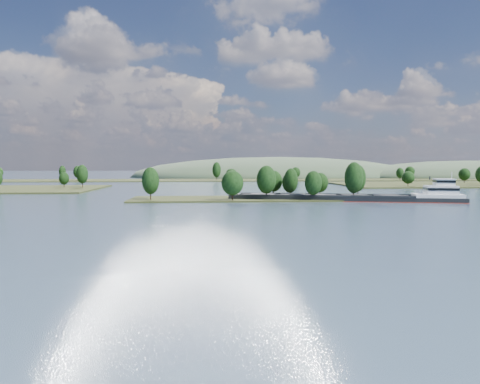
{
  "coord_description": "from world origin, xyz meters",
  "views": [
    {
      "loc": [
        -21.21,
        -6.0,
        14.14
      ],
      "look_at": [
        -10.59,
        130.0,
        6.0
      ],
      "focal_mm": 35.0,
      "sensor_mm": 36.0,
      "label": 1
    }
  ],
  "objects": [
    {
      "name": "ground",
      "position": [
        0.0,
        120.0,
        0.0
      ],
      "size": [
        1800.0,
        1800.0,
        0.0
      ],
      "primitive_type": "plane",
      "color": "#374C5F",
      "rests_on": "ground"
    },
    {
      "name": "tree_island",
      "position": [
        6.2,
        178.45,
        4.35
      ],
      "size": [
        100.0,
        31.08,
        15.61
      ],
      "color": "#2B3115",
      "rests_on": "ground"
    },
    {
      "name": "back_shoreline",
      "position": [
        7.01,
        399.67,
        0.66
      ],
      "size": [
        900.0,
        60.0,
        16.5
      ],
      "color": "#2B3115",
      "rests_on": "ground"
    },
    {
      "name": "hill_east",
      "position": [
        260.0,
        470.0,
        0.0
      ],
      "size": [
        260.0,
        140.0,
        36.0
      ],
      "primitive_type": "ellipsoid",
      "color": "#3E5238",
      "rests_on": "ground"
    },
    {
      "name": "hill_west",
      "position": [
        60.0,
        500.0,
        0.0
      ],
      "size": [
        320.0,
        160.0,
        44.0
      ],
      "primitive_type": "ellipsoid",
      "color": "#3E5238",
      "rests_on": "ground"
    },
    {
      "name": "cargo_barge",
      "position": [
        38.79,
        168.7,
        1.51
      ],
      "size": [
        88.45,
        31.56,
        11.97
      ],
      "color": "black",
      "rests_on": "ground"
    }
  ]
}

